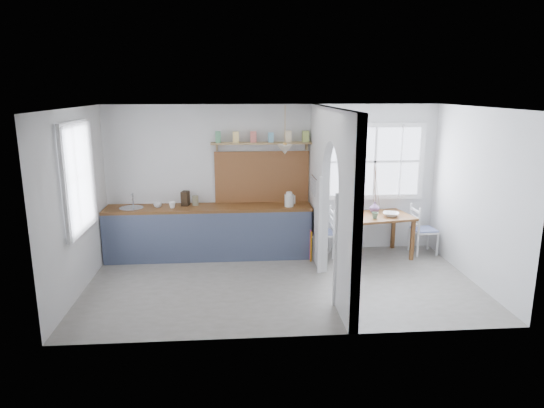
{
  "coord_description": "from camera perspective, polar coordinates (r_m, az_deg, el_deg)",
  "views": [
    {
      "loc": [
        -0.68,
        -6.77,
        2.85
      ],
      "look_at": [
        -0.11,
        0.51,
        1.11
      ],
      "focal_mm": 32.0,
      "sensor_mm": 36.0,
      "label": 1
    }
  ],
  "objects": [
    {
      "name": "bowl",
      "position": [
        8.49,
        13.82,
        -1.19
      ],
      "size": [
        0.34,
        0.34,
        0.07
      ],
      "primitive_type": "imported",
      "rotation": [
        0.0,
        0.0,
        -0.33
      ],
      "color": "white",
      "rests_on": "dining_table"
    },
    {
      "name": "mug_b",
      "position": [
        8.39,
        -13.3,
        -0.05
      ],
      "size": [
        0.16,
        0.16,
        0.11
      ],
      "primitive_type": "imported",
      "rotation": [
        0.0,
        0.0,
        -0.2
      ],
      "color": "silver",
      "rests_on": "counter"
    },
    {
      "name": "walls",
      "position": [
        6.98,
        1.24,
        0.55
      ],
      "size": [
        5.81,
        3.21,
        2.6
      ],
      "color": "silver",
      "rests_on": "floor"
    },
    {
      "name": "plate",
      "position": [
        8.37,
        9.43,
        -1.36
      ],
      "size": [
        0.2,
        0.2,
        0.01
      ],
      "primitive_type": "cylinder",
      "rotation": [
        0.0,
        0.0,
        -0.18
      ],
      "color": "black",
      "rests_on": "dining_table"
    },
    {
      "name": "ceiling",
      "position": [
        6.81,
        1.3,
        11.27
      ],
      "size": [
        5.8,
        3.2,
        0.01
      ],
      "primitive_type": "cube",
      "color": "silver",
      "rests_on": "walls"
    },
    {
      "name": "sink",
      "position": [
        8.49,
        -16.22,
        -0.51
      ],
      "size": [
        0.4,
        0.4,
        0.02
      ],
      "primitive_type": "cylinder",
      "color": "silver",
      "rests_on": "counter"
    },
    {
      "name": "utensil_rail",
      "position": [
        7.91,
        5.01,
        3.13
      ],
      "size": [
        0.02,
        0.5,
        0.02
      ],
      "primitive_type": "cylinder",
      "rotation": [
        1.57,
        0.0,
        0.0
      ],
      "color": "silver",
      "rests_on": "partition"
    },
    {
      "name": "mug_a",
      "position": [
        8.3,
        -11.65,
        -0.11
      ],
      "size": [
        0.13,
        0.13,
        0.11
      ],
      "primitive_type": "imported",
      "rotation": [
        0.0,
        0.0,
        0.13
      ],
      "color": "white",
      "rests_on": "counter"
    },
    {
      "name": "chair_right",
      "position": [
        8.96,
        17.43,
        -2.87
      ],
      "size": [
        0.42,
        0.42,
        0.88
      ],
      "primitive_type": null,
      "rotation": [
        0.0,
        0.0,
        1.63
      ],
      "color": "silver",
      "rests_on": "floor"
    },
    {
      "name": "dining_table",
      "position": [
        8.6,
        12.01,
        -3.69
      ],
      "size": [
        1.3,
        0.98,
        0.74
      ],
      "primitive_type": null,
      "rotation": [
        0.0,
        0.0,
        0.17
      ],
      "color": "brown",
      "rests_on": "floor"
    },
    {
      "name": "towel_magenta",
      "position": [
        8.27,
        4.54,
        -4.79
      ],
      "size": [
        0.02,
        0.03,
        0.52
      ],
      "primitive_type": "cube",
      "color": "#DC348E",
      "rests_on": "counter"
    },
    {
      "name": "chair_left",
      "position": [
        8.46,
        5.86,
        -3.31
      ],
      "size": [
        0.4,
        0.4,
        0.86
      ],
      "primitive_type": null,
      "rotation": [
        0.0,
        0.0,
        -1.59
      ],
      "color": "silver",
      "rests_on": "floor"
    },
    {
      "name": "table_cup",
      "position": [
        8.27,
        12.01,
        -1.33
      ],
      "size": [
        0.11,
        0.11,
        0.11
      ],
      "primitive_type": "imported",
      "rotation": [
        0.0,
        0.0,
        0.01
      ],
      "color": "slate",
      "rests_on": "dining_table"
    },
    {
      "name": "nook_window",
      "position": [
        8.78,
        12.04,
        4.9
      ],
      "size": [
        1.76,
        0.1,
        1.3
      ],
      "primitive_type": null,
      "color": "white",
      "rests_on": "walls"
    },
    {
      "name": "pendant_lamp",
      "position": [
        8.02,
        1.52,
        6.43
      ],
      "size": [
        0.26,
        0.26,
        0.16
      ],
      "primitive_type": "cone",
      "color": "white",
      "rests_on": "ceiling"
    },
    {
      "name": "shelf",
      "position": [
        8.32,
        -1.17,
        7.5
      ],
      "size": [
        1.75,
        0.2,
        0.21
      ],
      "color": "#927850",
      "rests_on": "walls"
    },
    {
      "name": "knife_block",
      "position": [
        8.42,
        -10.16,
        0.65
      ],
      "size": [
        0.15,
        0.18,
        0.25
      ],
      "primitive_type": "cube",
      "rotation": [
        0.0,
        0.0,
        -0.24
      ],
      "color": "#3B2715",
      "rests_on": "counter"
    },
    {
      "name": "backsplash",
      "position": [
        8.49,
        -1.18,
        3.21
      ],
      "size": [
        1.65,
        0.03,
        0.9
      ],
      "primitive_type": "cube",
      "color": "brown",
      "rests_on": "walls"
    },
    {
      "name": "jar",
      "position": [
        8.41,
        -9.0,
        0.4
      ],
      "size": [
        0.1,
        0.1,
        0.17
      ],
      "primitive_type": "cylinder",
      "rotation": [
        0.0,
        0.0,
        0.01
      ],
      "color": "#757153",
      "rests_on": "counter"
    },
    {
      "name": "floor",
      "position": [
        7.38,
        1.19,
        -9.34
      ],
      "size": [
        5.8,
        3.2,
        0.01
      ],
      "primitive_type": "cube",
      "color": "gray",
      "rests_on": "ground"
    },
    {
      "name": "towel_orange",
      "position": [
        8.22,
        4.61,
        -5.11
      ],
      "size": [
        0.02,
        0.03,
        0.55
      ],
      "primitive_type": "cube",
      "color": "orange",
      "rests_on": "counter"
    },
    {
      "name": "partition",
      "position": [
        7.11,
        6.83,
        1.93
      ],
      "size": [
        0.12,
        3.2,
        2.6
      ],
      "color": "silver",
      "rests_on": "floor"
    },
    {
      "name": "counter",
      "position": [
        8.46,
        -7.33,
        -3.17
      ],
      "size": [
        3.5,
        0.6,
        0.9
      ],
      "color": "brown",
      "rests_on": "floor"
    },
    {
      "name": "kettle",
      "position": [
        8.23,
        2.03,
        0.57
      ],
      "size": [
        0.23,
        0.2,
        0.25
      ],
      "primitive_type": null,
      "rotation": [
        0.0,
        0.0,
        0.15
      ],
      "color": "silver",
      "rests_on": "counter"
    },
    {
      "name": "kitchen_window",
      "position": [
        7.22,
        -22.08,
        2.83
      ],
      "size": [
        0.1,
        1.16,
        1.5
      ],
      "primitive_type": null,
      "color": "white",
      "rests_on": "walls"
    },
    {
      "name": "vase",
      "position": [
        8.68,
        11.98,
        -0.36
      ],
      "size": [
        0.18,
        0.18,
        0.19
      ],
      "primitive_type": "imported",
      "rotation": [
        0.0,
        0.0,
        0.01
      ],
      "color": "#63456F",
      "rests_on": "dining_table"
    }
  ]
}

